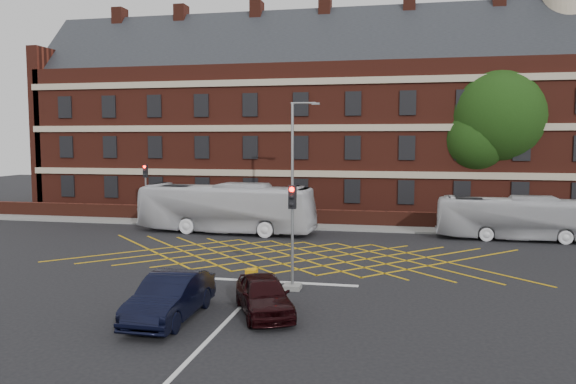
% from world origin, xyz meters
% --- Properties ---
extents(ground, '(120.00, 120.00, 0.00)m').
position_xyz_m(ground, '(0.00, 0.00, 0.00)').
color(ground, black).
rests_on(ground, ground).
extents(victorian_building, '(51.00, 12.17, 20.40)m').
position_xyz_m(victorian_building, '(0.25, 22.00, 7.84)').
color(victorian_building, '#551F15').
rests_on(victorian_building, ground).
extents(boundary_wall, '(56.00, 0.50, 1.10)m').
position_xyz_m(boundary_wall, '(0.00, 13.00, 0.55)').
color(boundary_wall, '#4B1D14').
rests_on(boundary_wall, ground).
extents(far_pavement, '(60.00, 3.00, 0.12)m').
position_xyz_m(far_pavement, '(0.00, 12.00, 0.06)').
color(far_pavement, slate).
rests_on(far_pavement, ground).
extents(box_junction_hatching, '(8.22, 8.22, 0.02)m').
position_xyz_m(box_junction_hatching, '(0.00, 2.00, 0.01)').
color(box_junction_hatching, '#CC990C').
rests_on(box_junction_hatching, ground).
extents(stop_line, '(8.00, 0.30, 0.02)m').
position_xyz_m(stop_line, '(0.00, -3.50, 0.01)').
color(stop_line, silver).
rests_on(stop_line, ground).
extents(centre_line, '(0.15, 14.00, 0.02)m').
position_xyz_m(centre_line, '(0.00, -10.00, 0.01)').
color(centre_line, silver).
rests_on(centre_line, ground).
extents(bus_left, '(11.89, 3.60, 3.26)m').
position_xyz_m(bus_left, '(-5.60, 8.40, 1.63)').
color(bus_left, silver).
rests_on(bus_left, ground).
extents(bus_right, '(9.67, 2.56, 2.68)m').
position_xyz_m(bus_right, '(12.62, 9.43, 1.34)').
color(bus_right, silver).
rests_on(bus_right, ground).
extents(car_navy, '(1.65, 4.70, 1.55)m').
position_xyz_m(car_navy, '(-1.96, -9.09, 0.77)').
color(car_navy, black).
rests_on(car_navy, ground).
extents(car_maroon, '(3.19, 4.39, 1.39)m').
position_xyz_m(car_maroon, '(1.03, -7.92, 0.69)').
color(car_maroon, black).
rests_on(car_maroon, ground).
extents(deciduous_tree, '(7.72, 7.54, 11.59)m').
position_xyz_m(deciduous_tree, '(12.42, 17.91, 7.28)').
color(deciduous_tree, black).
rests_on(deciduous_tree, ground).
extents(traffic_light_near, '(0.70, 0.70, 4.27)m').
position_xyz_m(traffic_light_near, '(1.38, -4.51, 1.76)').
color(traffic_light_near, slate).
rests_on(traffic_light_near, ground).
extents(traffic_light_far, '(0.70, 0.70, 4.27)m').
position_xyz_m(traffic_light_far, '(-12.83, 11.66, 1.76)').
color(traffic_light_far, slate).
rests_on(traffic_light_far, ground).
extents(street_lamp, '(2.25, 1.00, 8.48)m').
position_xyz_m(street_lamp, '(-1.18, 8.83, 2.88)').
color(street_lamp, slate).
rests_on(street_lamp, ground).
extents(direction_signs, '(1.10, 0.16, 2.20)m').
position_xyz_m(direction_signs, '(-12.37, 11.22, 1.38)').
color(direction_signs, gray).
rests_on(direction_signs, ground).
extents(utility_cabinet, '(0.43, 0.42, 0.84)m').
position_xyz_m(utility_cabinet, '(-0.25, -4.87, 0.42)').
color(utility_cabinet, orange).
rests_on(utility_cabinet, ground).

